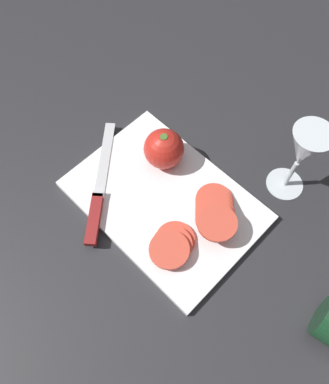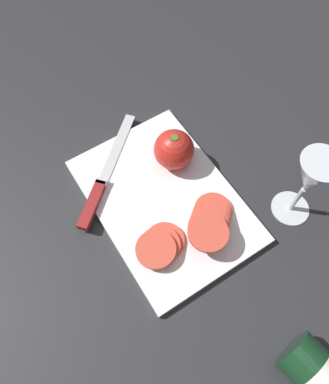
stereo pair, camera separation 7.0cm
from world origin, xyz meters
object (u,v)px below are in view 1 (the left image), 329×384
(knife, at_px, (97,205))
(tomato_slice_stack_far, at_px, (215,212))
(whole_tomato, at_px, (164,149))
(tomato_slice_stack_near, at_px, (172,245))
(wine_glass, at_px, (304,152))

(knife, xyz_separation_m, tomato_slice_stack_far, (0.17, 0.14, 0.02))
(whole_tomato, distance_m, tomato_slice_stack_far, 0.16)
(knife, distance_m, tomato_slice_stack_near, 0.17)
(wine_glass, relative_size, knife, 0.77)
(wine_glass, xyz_separation_m, tomato_slice_stack_far, (-0.05, -0.16, -0.08))
(tomato_slice_stack_near, bearing_deg, whole_tomato, 139.45)
(knife, bearing_deg, whole_tomato, -46.77)
(wine_glass, height_order, tomato_slice_stack_near, wine_glass)
(whole_tomato, xyz_separation_m, tomato_slice_stack_far, (0.16, -0.02, -0.02))
(whole_tomato, relative_size, tomato_slice_stack_far, 0.67)
(wine_glass, height_order, knife, wine_glass)
(knife, bearing_deg, tomato_slice_stack_far, -91.53)
(tomato_slice_stack_near, distance_m, tomato_slice_stack_far, 0.10)
(tomato_slice_stack_near, relative_size, tomato_slice_stack_far, 0.80)
(wine_glass, xyz_separation_m, knife, (-0.22, -0.30, -0.10))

